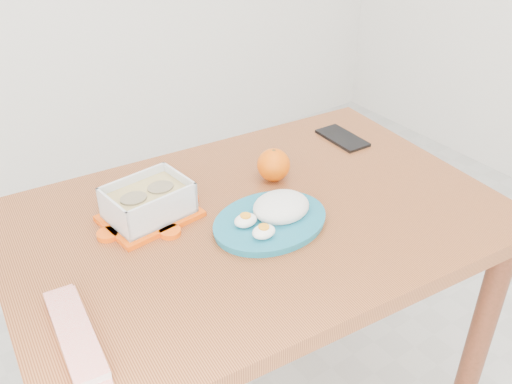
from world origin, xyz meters
TOP-DOWN VIEW (x-y plane):
  - dining_table at (-0.12, 0.17)m, footprint 1.16×0.83m
  - food_container at (-0.33, 0.29)m, footprint 0.22×0.17m
  - orange_fruit at (0.00, 0.27)m, footprint 0.08×0.08m
  - rice_plate at (-0.11, 0.12)m, footprint 0.28×0.28m
  - candy_bar at (-0.59, 0.04)m, footprint 0.08×0.23m
  - smartphone at (0.29, 0.33)m, footprint 0.08×0.16m

SIDE VIEW (x-z plane):
  - dining_table at x=-0.12m, z-range 0.26..1.01m
  - smartphone at x=0.29m, z-range 0.75..0.76m
  - candy_bar at x=-0.59m, z-range 0.75..0.77m
  - rice_plate at x=-0.11m, z-range 0.74..0.81m
  - orange_fruit at x=0.00m, z-range 0.75..0.83m
  - food_container at x=-0.33m, z-range 0.75..0.83m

